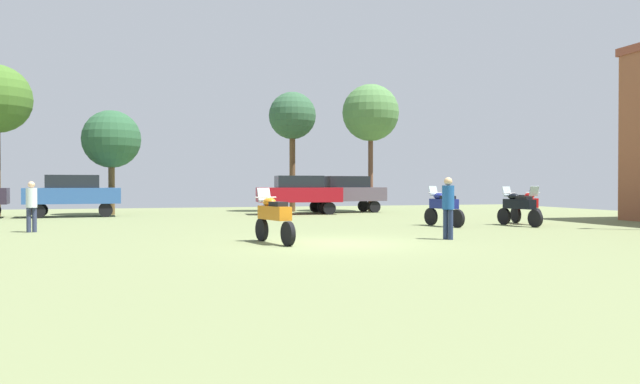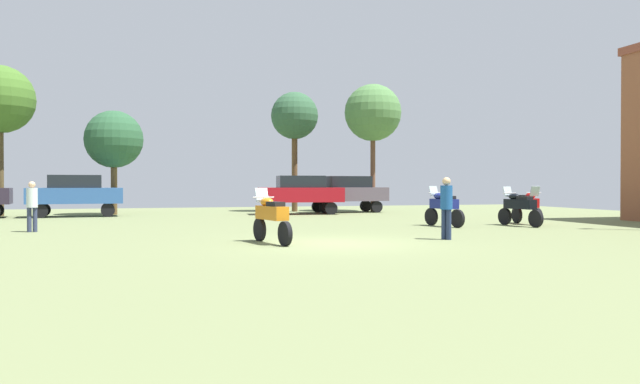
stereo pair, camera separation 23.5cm
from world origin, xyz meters
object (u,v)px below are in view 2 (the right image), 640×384
object	(u,v)px
car_3	(347,191)
car_2	(75,192)
car_4	(301,192)
tree_3	(295,117)
tree_5	(114,140)
motorcycle_6	(519,207)
tree_4	(373,113)
person_2	(32,203)
motorcycle_5	(527,205)
motorcycle_7	(271,216)
tree_2	(0,100)
person_1	(446,203)
motorcycle_1	(444,207)

from	to	relation	value
car_3	car_2	bearing A→B (deg)	88.07
car_4	tree_3	bearing A→B (deg)	-3.61
tree_5	tree_3	bearing A→B (deg)	5.59
car_2	tree_5	bearing A→B (deg)	-49.27
car_2	car_3	distance (m)	13.93
motorcycle_6	tree_4	xyz separation A→B (m)	(-0.90, 13.07, 4.92)
car_3	person_2	xyz separation A→B (m)	(-14.18, -10.20, -0.21)
tree_4	car_2	bearing A→B (deg)	-173.95
motorcycle_5	tree_5	world-z (taller)	tree_5
motorcycle_7	tree_5	bearing A→B (deg)	92.26
person_2	tree_2	distance (m)	12.67
motorcycle_6	motorcycle_7	xyz separation A→B (m)	(-10.20, -4.00, -0.01)
car_2	tree_2	xyz separation A→B (m)	(-3.63, 1.69, 4.51)
car_2	tree_3	world-z (taller)	tree_3
motorcycle_5	tree_5	xyz separation A→B (m)	(-15.97, 12.21, 3.11)
car_3	person_1	bearing A→B (deg)	167.10
motorcycle_7	car_4	world-z (taller)	car_4
motorcycle_6	person_1	size ratio (longest dim) A/B	1.27
motorcycle_5	tree_5	distance (m)	20.34
motorcycle_7	car_3	xyz separation A→B (m)	(7.38, 16.02, 0.45)
tree_5	motorcycle_1	bearing A→B (deg)	-45.49
tree_2	tree_5	bearing A→B (deg)	-0.41
motorcycle_1	person_1	world-z (taller)	person_1
car_3	tree_3	size ratio (longest dim) A/B	0.65
car_4	motorcycle_1	bearing A→B (deg)	-159.97
person_2	tree_4	world-z (taller)	tree_4
motorcycle_1	tree_2	bearing A→B (deg)	131.50
tree_5	car_3	bearing A→B (deg)	-4.81
person_1	tree_2	xyz separation A→B (m)	(-15.13, 17.37, 4.65)
car_2	person_1	distance (m)	19.45
car_4	person_1	size ratio (longest dim) A/B	2.51
tree_2	tree_4	world-z (taller)	tree_2
car_2	person_2	distance (m)	9.59
motorcycle_7	car_3	bearing A→B (deg)	51.59
car_3	tree_5	size ratio (longest dim) A/B	0.83
car_4	tree_3	world-z (taller)	tree_3
car_3	car_4	world-z (taller)	same
motorcycle_1	motorcycle_6	size ratio (longest dim) A/B	0.94
motorcycle_5	car_2	bearing A→B (deg)	-26.47
motorcycle_5	tree_4	distance (m)	13.31
motorcycle_7	tree_5	size ratio (longest dim) A/B	0.41
motorcycle_1	tree_5	world-z (taller)	tree_5
car_3	tree_4	size ratio (longest dim) A/B	0.60
motorcycle_7	car_2	size ratio (longest dim) A/B	0.50
motorcycle_6	motorcycle_7	bearing A→B (deg)	-167.70
motorcycle_1	person_2	bearing A→B (deg)	162.00
motorcycle_6	car_3	bearing A→B (deg)	94.10
motorcycle_7	person_1	world-z (taller)	person_1
car_4	tree_5	distance (m)	9.95
motorcycle_7	motorcycle_6	bearing A→B (deg)	7.76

